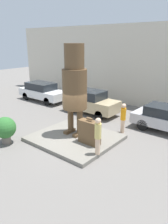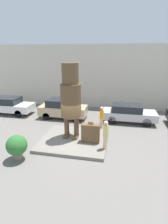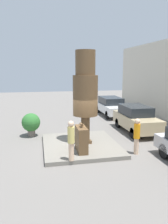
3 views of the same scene
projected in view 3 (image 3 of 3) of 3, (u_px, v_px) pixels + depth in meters
ground_plane at (80, 147)px, 11.51m from camera, size 60.00×60.00×0.00m
pedestal at (80, 145)px, 11.49m from camera, size 4.25×3.84×0.19m
statue_figure at (85, 90)px, 11.23m from camera, size 1.29×1.29×4.78m
giant_suitcase at (81, 139)px, 10.25m from camera, size 1.13×0.44×1.37m
tourist at (71, 139)px, 9.14m from camera, size 0.29×0.29×1.74m
parked_car_white at (111, 106)px, 19.43m from camera, size 4.59×1.81×1.59m
parked_car_tan at (136, 118)px, 14.17m from camera, size 4.13×1.72×1.70m
planter_pot at (31, 123)px, 13.19m from camera, size 1.11×1.11×1.42m
worker_hivis at (137, 135)px, 10.36m from camera, size 0.30×0.30×1.75m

